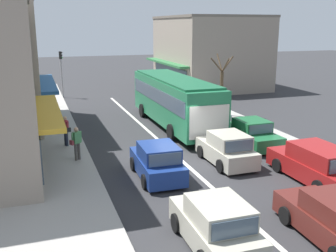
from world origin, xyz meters
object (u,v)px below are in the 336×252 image
(city_bus, at_px, (174,98))
(parked_hatchback_kerb_third, at_px, (209,113))
(hatchback_behind_bus_mid, at_px, (227,149))
(parked_sedan_kerb_second, at_px, (251,134))
(hatchback_adjacent_lane_lead, at_px, (216,225))
(parked_wagon_kerb_front, at_px, (316,164))
(pedestrian_with_handbag_near, at_px, (66,129))
(hatchback_queue_gap_filler, at_px, (157,162))
(traffic_light_downstreet, at_px, (61,66))
(street_tree_right, at_px, (222,88))
(sedan_behind_bus_near, at_px, (335,220))
(pedestrian_browsing_midblock, at_px, (77,141))

(city_bus, relative_size, parked_hatchback_kerb_third, 2.90)
(hatchback_behind_bus_mid, relative_size, parked_sedan_kerb_second, 0.88)
(parked_sedan_kerb_second, bearing_deg, hatchback_adjacent_lane_lead, -125.87)
(parked_wagon_kerb_front, height_order, pedestrian_with_handbag_near, pedestrian_with_handbag_near)
(parked_sedan_kerb_second, bearing_deg, city_bus, 115.87)
(parked_sedan_kerb_second, xyz_separation_m, parked_hatchback_kerb_third, (-0.05, 5.33, 0.05))
(hatchback_queue_gap_filler, distance_m, pedestrian_with_handbag_near, 6.58)
(parked_sedan_kerb_second, distance_m, traffic_light_downstreet, 20.76)
(hatchback_queue_gap_filler, height_order, hatchback_behind_bus_mid, same)
(city_bus, distance_m, parked_hatchback_kerb_third, 2.78)
(parked_wagon_kerb_front, relative_size, traffic_light_downstreet, 1.08)
(city_bus, relative_size, traffic_light_downstreet, 2.59)
(hatchback_behind_bus_mid, height_order, parked_sedan_kerb_second, hatchback_behind_bus_mid)
(pedestrian_with_handbag_near, bearing_deg, street_tree_right, 20.30)
(hatchback_adjacent_lane_lead, relative_size, parked_sedan_kerb_second, 0.88)
(hatchback_adjacent_lane_lead, xyz_separation_m, hatchback_queue_gap_filler, (0.02, 5.84, 0.00))
(sedan_behind_bus_near, distance_m, street_tree_right, 17.10)
(parked_sedan_kerb_second, bearing_deg, traffic_light_downstreet, 114.78)
(parked_wagon_kerb_front, distance_m, traffic_light_downstreet, 25.75)
(street_tree_right, bearing_deg, pedestrian_browsing_midblock, -148.54)
(hatchback_behind_bus_mid, bearing_deg, pedestrian_browsing_midblock, 160.27)
(pedestrian_with_handbag_near, xyz_separation_m, pedestrian_browsing_midblock, (0.29, -2.55, 0.00))
(sedan_behind_bus_near, bearing_deg, pedestrian_browsing_midblock, 124.40)
(hatchback_adjacent_lane_lead, height_order, street_tree_right, street_tree_right)
(hatchback_adjacent_lane_lead, distance_m, pedestrian_with_handbag_near, 11.97)
(hatchback_adjacent_lane_lead, bearing_deg, parked_wagon_kerb_front, 27.78)
(hatchback_queue_gap_filler, xyz_separation_m, traffic_light_downstreet, (-2.36, 21.63, 2.15))
(hatchback_adjacent_lane_lead, distance_m, traffic_light_downstreet, 27.66)
(city_bus, distance_m, sedan_behind_bus_near, 14.92)
(city_bus, relative_size, pedestrian_with_handbag_near, 6.66)
(city_bus, xyz_separation_m, sedan_behind_bus_near, (-0.12, -14.87, -1.22))
(hatchback_adjacent_lane_lead, relative_size, parked_hatchback_kerb_third, 0.99)
(parked_wagon_kerb_front, bearing_deg, hatchback_behind_bus_mid, 128.71)
(parked_hatchback_kerb_third, relative_size, pedestrian_with_handbag_near, 2.30)
(city_bus, height_order, traffic_light_downstreet, traffic_light_downstreet)
(traffic_light_downstreet, relative_size, street_tree_right, 0.93)
(hatchback_behind_bus_mid, distance_m, street_tree_right, 10.17)
(pedestrian_with_handbag_near, distance_m, pedestrian_browsing_midblock, 2.57)
(hatchback_queue_gap_filler, distance_m, street_tree_right, 12.68)
(pedestrian_browsing_midblock, bearing_deg, sedan_behind_bus_near, -55.60)
(city_bus, relative_size, parked_wagon_kerb_front, 2.40)
(pedestrian_browsing_midblock, bearing_deg, parked_wagon_kerb_front, -31.10)
(hatchback_behind_bus_mid, height_order, pedestrian_with_handbag_near, pedestrian_with_handbag_near)
(hatchback_behind_bus_mid, height_order, pedestrian_browsing_midblock, pedestrian_browsing_midblock)
(sedan_behind_bus_near, xyz_separation_m, traffic_light_downstreet, (-5.96, 28.31, 2.19))
(street_tree_right, height_order, pedestrian_with_handbag_near, street_tree_right)
(street_tree_right, relative_size, pedestrian_browsing_midblock, 2.76)
(city_bus, bearing_deg, parked_wagon_kerb_front, -76.74)
(city_bus, relative_size, hatchback_behind_bus_mid, 2.93)
(city_bus, height_order, pedestrian_with_handbag_near, city_bus)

